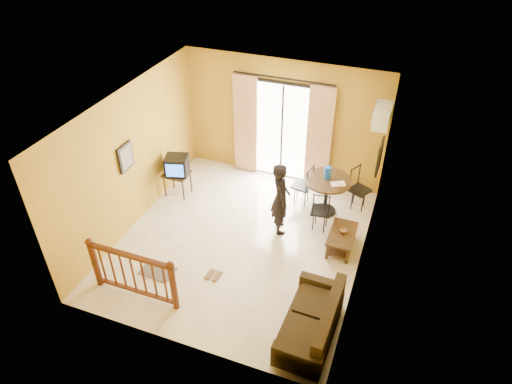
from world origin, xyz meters
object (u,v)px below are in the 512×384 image
at_px(coffee_table, 342,238).
at_px(standing_person, 281,198).
at_px(television, 177,165).
at_px(sofa, 313,324).
at_px(dining_table, 327,186).

height_order(coffee_table, standing_person, standing_person).
bearing_deg(television, coffee_table, -23.73).
distance_m(television, sofa, 4.58).
xyz_separation_m(dining_table, coffee_table, (0.56, -1.02, -0.39)).
xyz_separation_m(dining_table, standing_person, (-0.71, -0.90, 0.13)).
height_order(dining_table, sofa, dining_table).
bearing_deg(sofa, standing_person, 120.96).
bearing_deg(television, sofa, -51.53).
height_order(coffee_table, sofa, sofa).
relative_size(coffee_table, standing_person, 0.55).
relative_size(dining_table, sofa, 0.60).
height_order(television, coffee_table, television).
xyz_separation_m(television, dining_table, (3.16, 0.53, -0.12)).
relative_size(coffee_table, sofa, 0.53).
distance_m(dining_table, coffee_table, 1.22).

